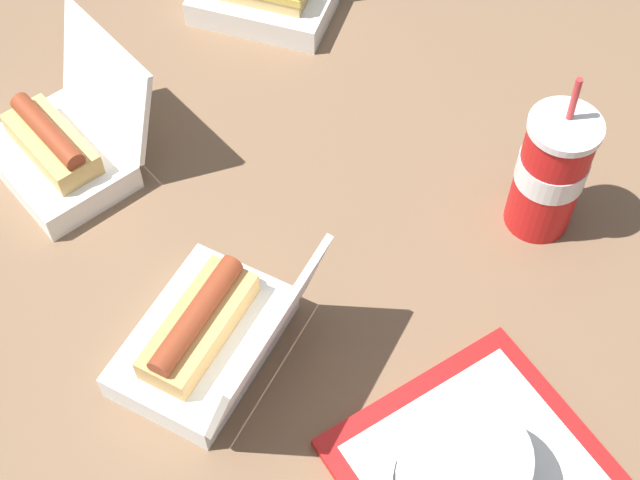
{
  "coord_description": "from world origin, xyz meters",
  "views": [
    {
      "loc": [
        -0.53,
        0.27,
        0.91
      ],
      "look_at": [
        0.03,
        0.0,
        0.05
      ],
      "focal_mm": 50.0,
      "sensor_mm": 36.0,
      "label": 1
    }
  ],
  "objects": [
    {
      "name": "ground_plane",
      "position": [
        0.0,
        0.0,
        0.0
      ],
      "size": [
        3.2,
        3.2,
        0.0
      ],
      "primitive_type": "plane",
      "color": "brown"
    },
    {
      "name": "cake_container",
      "position": [
        -0.29,
        0.0,
        0.05
      ],
      "size": [
        0.13,
        0.13,
        0.09
      ],
      "color": "black",
      "rests_on": "food_tray"
    },
    {
      "name": "clamshell_hotdog_corner",
      "position": [
        0.31,
        0.24,
        0.04
      ],
      "size": [
        0.23,
        0.22,
        0.17
      ],
      "color": "white",
      "rests_on": "ground_plane"
    },
    {
      "name": "soda_cup_left",
      "position": [
        -0.03,
        -0.28,
        0.09
      ],
      "size": [
        0.09,
        0.09,
        0.24
      ],
      "color": "red",
      "rests_on": "ground_plane"
    },
    {
      "name": "clamshell_hotdog_right",
      "position": [
        -0.03,
        0.17,
        0.04
      ],
      "size": [
        0.27,
        0.27,
        0.17
      ],
      "color": "white",
      "rests_on": "ground_plane"
    }
  ]
}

